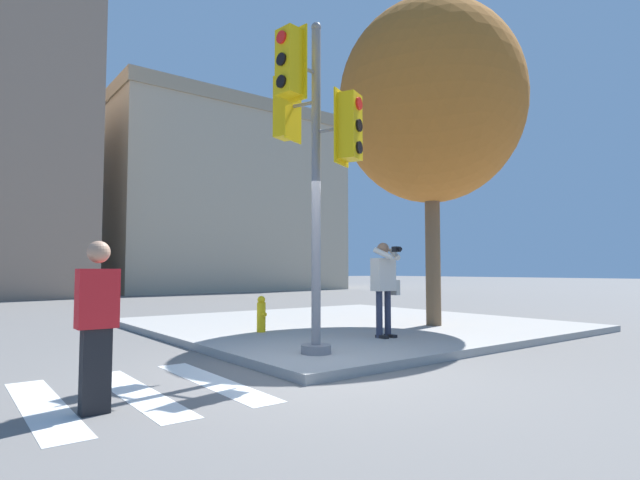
% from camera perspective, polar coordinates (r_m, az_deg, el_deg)
% --- Properties ---
extents(ground_plane, '(160.00, 160.00, 0.00)m').
position_cam_1_polar(ground_plane, '(6.33, -0.60, -14.97)').
color(ground_plane, slate).
extents(sidewalk_corner, '(8.00, 8.00, 0.12)m').
position_cam_1_polar(sidewalk_corner, '(11.18, 3.07, -9.63)').
color(sidewalk_corner, '#9E9B96').
rests_on(sidewalk_corner, ground_plane).
extents(crosswalk_stripes, '(3.79, 2.51, 0.01)m').
position_cam_1_polar(crosswalk_stripes, '(5.50, -29.15, -16.24)').
color(crosswalk_stripes, silver).
rests_on(crosswalk_stripes, ground_plane).
extents(traffic_signal_pole, '(1.08, 1.30, 4.66)m').
position_cam_1_polar(traffic_signal_pole, '(7.07, -1.12, 12.14)').
color(traffic_signal_pole, slate).
rests_on(traffic_signal_pole, sidewalk_corner).
extents(person_photographer, '(0.58, 0.54, 1.61)m').
position_cam_1_polar(person_photographer, '(8.60, 7.39, -4.66)').
color(person_photographer, black).
rests_on(person_photographer, sidewalk_corner).
extents(pedestrian_distant, '(0.34, 0.20, 1.52)m').
position_cam_1_polar(pedestrian_distant, '(4.91, -24.16, -8.50)').
color(pedestrian_distant, black).
rests_on(pedestrian_distant, ground_plane).
extents(street_tree, '(3.90, 3.90, 6.85)m').
position_cam_1_polar(street_tree, '(11.23, 12.55, 15.07)').
color(street_tree, brown).
rests_on(street_tree, sidewalk_corner).
extents(fire_hydrant, '(0.16, 0.22, 0.66)m').
position_cam_1_polar(fire_hydrant, '(9.36, -6.73, -8.41)').
color(fire_hydrant, yellow).
rests_on(fire_hydrant, sidewalk_corner).
extents(building_right, '(14.71, 9.67, 11.67)m').
position_cam_1_polar(building_right, '(33.81, -11.53, 4.38)').
color(building_right, tan).
rests_on(building_right, ground_plane).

